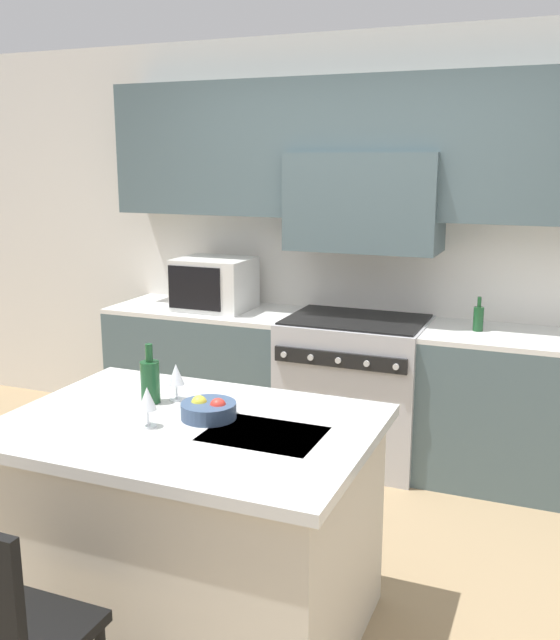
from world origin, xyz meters
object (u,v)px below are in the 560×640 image
fruit_bowl (209,410)px  oil_bottle_on_counter (478,318)px  wine_bottle (150,380)px  range_stove (354,390)px  wine_glass_far (176,376)px  wine_glass_near (147,400)px  microwave (214,284)px

fruit_bowl → oil_bottle_on_counter: bearing=66.4°
wine_bottle → fruit_bowl: (0.32, -0.07, -0.06)m
range_stove → fruit_bowl: 1.88m
range_stove → wine_glass_far: bearing=-100.4°
range_stove → wine_glass_near: (-0.25, -2.00, 0.54)m
range_stove → fruit_bowl: size_ratio=4.20×
wine_bottle → wine_glass_near: wine_bottle is taller
wine_bottle → wine_glass_far: size_ratio=1.59×
fruit_bowl → oil_bottle_on_counter: (0.82, 1.87, 0.06)m
wine_bottle → oil_bottle_on_counter: (1.13, 1.79, -0.00)m
wine_glass_near → fruit_bowl: (0.17, 0.17, -0.07)m
microwave → wine_bottle: bearing=-71.0°
microwave → wine_glass_near: size_ratio=3.02×
fruit_bowl → microwave: bearing=116.6°
microwave → wine_glass_near: 2.15m
wine_bottle → fruit_bowl: size_ratio=1.15×
oil_bottle_on_counter → wine_glass_far: bearing=-121.2°
oil_bottle_on_counter → fruit_bowl: bearing=-113.6°
wine_bottle → fruit_bowl: 0.33m
wine_bottle → oil_bottle_on_counter: 2.12m
wine_glass_near → fruit_bowl: 0.26m
range_stove → wine_glass_near: bearing=-97.2°
wine_glass_near → wine_bottle: bearing=120.3°
range_stove → wine_glass_far: wine_glass_far is taller
range_stove → wine_glass_near: size_ratio=5.81×
wine_bottle → wine_glass_far: bearing=37.7°
microwave → wine_glass_near: microwave is taller
microwave → oil_bottle_on_counter: 1.74m
fruit_bowl → oil_bottle_on_counter: size_ratio=1.09×
range_stove → fruit_bowl: bearing=-92.5°
fruit_bowl → wine_bottle: bearing=166.8°
fruit_bowl → wine_glass_far: bearing=148.3°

